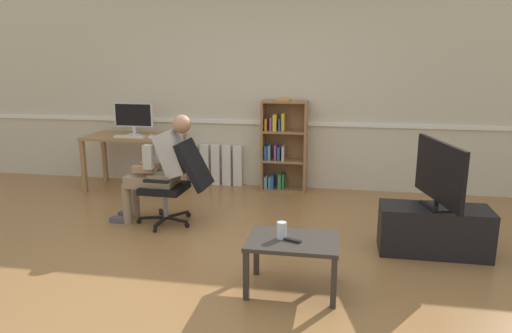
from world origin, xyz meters
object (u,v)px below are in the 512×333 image
object	(u,v)px
office_chair	(178,179)
tv_screen	(439,173)
keyboard	(130,137)
bookshelf	(282,147)
imac_monitor	(133,116)
radiator	(210,165)
coffee_table	(293,246)
computer_mouse	(151,137)
person_seated	(160,166)
computer_desk	(134,143)
tv_stand	(434,230)
drinking_glass	(282,230)
spare_remote	(292,240)

from	to	relation	value
office_chair	tv_screen	bearing A→B (deg)	85.19
keyboard	bookshelf	world-z (taller)	bookshelf
imac_monitor	office_chair	world-z (taller)	imac_monitor
radiator	coffee_table	xyz separation A→B (m)	(1.51, -2.99, 0.08)
computer_mouse	person_seated	world-z (taller)	person_seated
computer_desk	tv_stand	size ratio (longest dim) A/B	1.31
computer_mouse	drinking_glass	world-z (taller)	computer_mouse
keyboard	spare_remote	world-z (taller)	keyboard
computer_desk	computer_mouse	xyz separation A→B (m)	(0.31, -0.12, 0.12)
computer_desk	coffee_table	xyz separation A→B (m)	(2.50, -2.60, -0.28)
computer_desk	bookshelf	distance (m)	2.07
radiator	tv_screen	xyz separation A→B (m)	(2.77, -2.02, 0.49)
office_chair	tv_stand	bearing A→B (deg)	85.18
bookshelf	coffee_table	xyz separation A→B (m)	(0.46, -2.89, -0.24)
spare_remote	radiator	bearing A→B (deg)	48.57
tv_screen	bookshelf	bearing A→B (deg)	27.47
person_seated	coffee_table	world-z (taller)	person_seated
computer_desk	spare_remote	xyz separation A→B (m)	(2.50, -2.64, -0.21)
computer_desk	drinking_glass	bearing A→B (deg)	-47.13
imac_monitor	spare_remote	world-z (taller)	imac_monitor
computer_desk	imac_monitor	world-z (taller)	imac_monitor
computer_desk	person_seated	distance (m)	1.58
coffee_table	drinking_glass	world-z (taller)	drinking_glass
radiator	tv_screen	size ratio (longest dim) A/B	1.02
drinking_glass	radiator	bearing A→B (deg)	115.50
radiator	tv_stand	xyz separation A→B (m)	(2.76, -2.02, -0.07)
tv_screen	spare_remote	size ratio (longest dim) A/B	6.18
computer_desk	imac_monitor	bearing A→B (deg)	105.84
computer_mouse	office_chair	distance (m)	1.44
tv_stand	drinking_glass	bearing A→B (deg)	-144.14
radiator	keyboard	bearing A→B (deg)	-151.52
tv_stand	coffee_table	distance (m)	1.59
radiator	tv_screen	distance (m)	3.46
tv_stand	coffee_table	world-z (taller)	tv_stand
computer_mouse	person_seated	size ratio (longest dim) A/B	0.08
office_chair	coffee_table	distance (m)	1.91
computer_mouse	coffee_table	bearing A→B (deg)	-48.55
computer_mouse	keyboard	bearing A→B (deg)	-176.22
imac_monitor	keyboard	world-z (taller)	imac_monitor
office_chair	imac_monitor	bearing A→B (deg)	-138.89
keyboard	tv_screen	world-z (taller)	tv_screen
computer_mouse	tv_screen	bearing A→B (deg)	-23.66
imac_monitor	computer_desk	bearing A→B (deg)	-74.16
imac_monitor	drinking_glass	world-z (taller)	imac_monitor
imac_monitor	bookshelf	distance (m)	2.12
office_chair	person_seated	distance (m)	0.24
bookshelf	tv_screen	size ratio (longest dim) A/B	1.38
computer_mouse	drinking_glass	xyz separation A→B (m)	(2.10, -2.48, -0.27)
computer_desk	tv_screen	xyz separation A→B (m)	(3.75, -1.63, 0.13)
tv_stand	person_seated	bearing A→B (deg)	173.40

